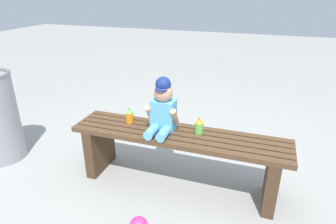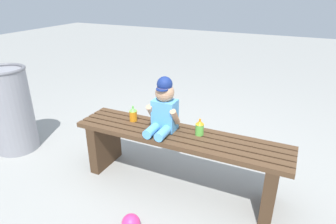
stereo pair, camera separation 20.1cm
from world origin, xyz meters
name	(u,v)px [view 1 (the left image)]	position (x,y,z in m)	size (l,w,h in m)	color
ground_plane	(178,183)	(0.00, 0.00, 0.00)	(16.00, 16.00, 0.00)	#999993
park_bench	(178,151)	(0.00, 0.00, 0.30)	(1.59, 0.34, 0.44)	#513823
child_figure	(162,108)	(-0.12, 0.01, 0.62)	(0.23, 0.27, 0.40)	#59A5E5
sippy_cup_left	(130,116)	(-0.41, 0.05, 0.50)	(0.06, 0.06, 0.12)	orange
sippy_cup_right	(199,126)	(0.14, 0.05, 0.50)	(0.06, 0.06, 0.12)	#66CC4C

